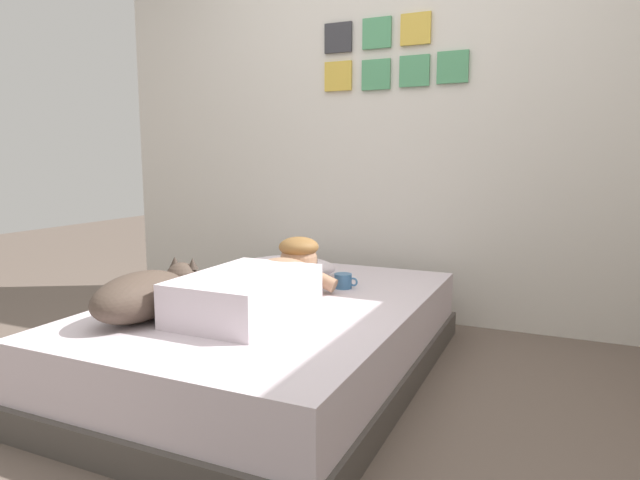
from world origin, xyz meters
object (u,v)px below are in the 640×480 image
object	(u,v)px
pillow	(292,266)
person_lying	(263,284)
bed	(275,338)
dog	(146,294)
cell_phone	(180,311)
coffee_cup	(343,281)

from	to	relation	value
pillow	person_lying	distance (m)	0.67
bed	person_lying	world-z (taller)	person_lying
bed	dog	world-z (taller)	dog
cell_phone	dog	bearing A→B (deg)	-119.95
person_lying	coffee_cup	bearing A→B (deg)	68.30
person_lying	coffee_cup	size ratio (longest dim) A/B	7.36
cell_phone	pillow	bearing A→B (deg)	83.59
bed	coffee_cup	size ratio (longest dim) A/B	15.65
person_lying	coffee_cup	distance (m)	0.53
pillow	bed	bearing A→B (deg)	-71.29
coffee_cup	pillow	bearing A→B (deg)	157.08
pillow	dog	size ratio (longest dim) A/B	0.90
dog	cell_phone	size ratio (longest dim) A/B	4.11
person_lying	cell_phone	xyz separation A→B (m)	(-0.28, -0.22, -0.10)
coffee_cup	cell_phone	world-z (taller)	coffee_cup
dog	person_lying	bearing A→B (deg)	44.05
pillow	dog	world-z (taller)	dog
person_lying	dog	xyz separation A→B (m)	(-0.35, -0.34, -0.00)
pillow	person_lying	size ratio (longest dim) A/B	0.57
pillow	person_lying	world-z (taller)	person_lying
bed	pillow	size ratio (longest dim) A/B	3.76
bed	cell_phone	world-z (taller)	cell_phone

